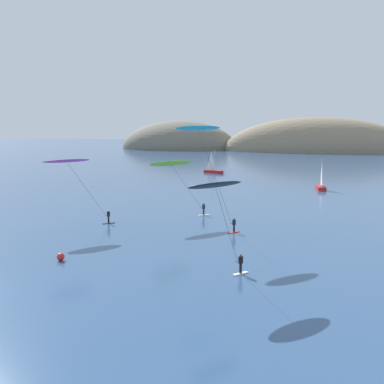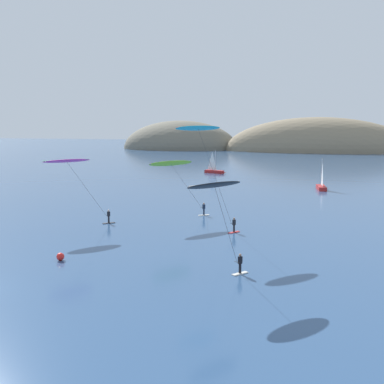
# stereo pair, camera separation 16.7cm
# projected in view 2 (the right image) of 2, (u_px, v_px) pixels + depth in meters

# --- Properties ---
(headland_island) EXTENTS (129.93, 42.99, 29.04)m
(headland_island) POSITION_uv_depth(u_px,v_px,m) (255.00, 150.00, 214.31)
(headland_island) COLOR #84755B
(headland_island) RESTS_ON ground
(sailboat_near) EXTENTS (1.99, 5.96, 5.70)m
(sailboat_near) POSITION_uv_depth(u_px,v_px,m) (321.00, 186.00, 88.66)
(sailboat_near) COLOR #B22323
(sailboat_near) RESTS_ON ground
(sailboat_far) EXTENTS (5.89, 2.92, 5.70)m
(sailboat_far) POSITION_uv_depth(u_px,v_px,m) (215.00, 170.00, 117.11)
(sailboat_far) COLOR #B22323
(sailboat_far) RESTS_ON ground
(kitesurfer_lime) EXTENTS (6.47, 7.29, 7.63)m
(kitesurfer_lime) POSITION_uv_depth(u_px,v_px,m) (174.00, 167.00, 60.24)
(kitesurfer_lime) COLOR silver
(kitesurfer_lime) RESTS_ON ground
(kitesurfer_cyan) EXTENTS (6.19, 6.36, 12.00)m
(kitesurfer_cyan) POSITION_uv_depth(u_px,v_px,m) (202.00, 138.00, 50.28)
(kitesurfer_cyan) COLOR red
(kitesurfer_cyan) RESTS_ON ground
(kitesurfer_magenta) EXTENTS (6.39, 7.02, 8.20)m
(kitesurfer_magenta) POSITION_uv_depth(u_px,v_px,m) (70.00, 165.00, 55.23)
(kitesurfer_magenta) COLOR #2D2D33
(kitesurfer_magenta) RESTS_ON ground
(kitesurfer_black) EXTENTS (4.44, 5.27, 7.91)m
(kitesurfer_black) POSITION_uv_depth(u_px,v_px,m) (217.00, 192.00, 36.71)
(kitesurfer_black) COLOR silver
(kitesurfer_black) RESTS_ON ground
(marker_buoy) EXTENTS (0.70, 0.70, 0.70)m
(marker_buoy) POSITION_uv_depth(u_px,v_px,m) (60.00, 257.00, 43.00)
(marker_buoy) COLOR red
(marker_buoy) RESTS_ON ground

